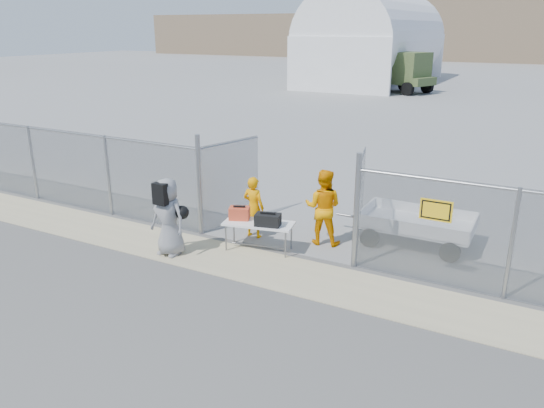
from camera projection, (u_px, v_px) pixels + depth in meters
The scene contains 13 objects.
ground at pixel (225, 284), 10.65m from camera, with size 160.00×160.00×0.00m, color #434343.
tarmac_inside at pixel (492, 87), 45.69m from camera, with size 160.00×80.00×0.01m, color gray.
dirt_strip at pixel (250, 265), 11.49m from camera, with size 44.00×1.60×0.01m, color #C0B389.
chain_link_fence at pixel (272, 204), 11.97m from camera, with size 40.00×0.20×2.20m, color gray, non-canonical shape.
quonset_hangar at pixel (376, 37), 47.26m from camera, with size 9.00×18.00×8.00m, color white, non-canonical shape.
folding_table at pixel (259, 236), 12.16m from camera, with size 1.59×0.66×0.68m, color white, non-canonical shape.
orange_bag at pixel (239, 213), 12.22m from camera, with size 0.46×0.31×0.29m, color #E64D2B.
black_duffel at pixel (268, 220), 11.83m from camera, with size 0.56×0.33×0.27m, color black.
security_worker_left at pixel (254, 207), 12.80m from camera, with size 0.56×0.37×1.52m, color #FF9C00.
security_worker_right at pixel (323, 207), 12.36m from camera, with size 0.88×0.69×1.81m, color #FF9C00.
visitor at pixel (168, 217), 11.77m from camera, with size 0.87×0.57×1.78m, color gray.
utility_trailer at pixel (417, 227), 12.52m from camera, with size 3.33×1.72×0.81m, color white, non-canonical shape.
military_truck at pixel (393, 72), 41.62m from camera, with size 6.45×2.38×3.08m, color #4B5D2F, non-canonical shape.
Camera 1 is at (5.39, -7.99, 4.91)m, focal length 35.00 mm.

